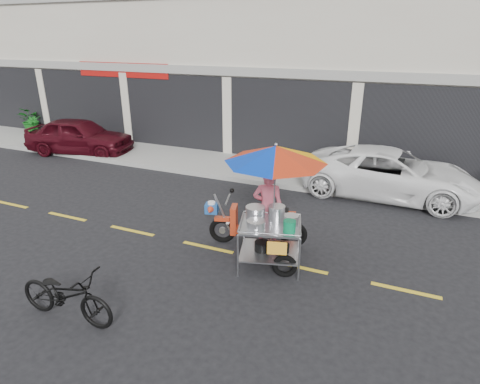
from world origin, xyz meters
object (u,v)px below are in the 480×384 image
at_px(white_pickup, 390,173).
at_px(near_bicycle, 66,295).
at_px(maroon_sedan, 79,136).
at_px(food_vendor_rig, 271,186).

distance_m(white_pickup, near_bicycle, 8.78).
bearing_deg(maroon_sedan, food_vendor_rig, -126.57).
distance_m(near_bicycle, food_vendor_rig, 4.03).
distance_m(maroon_sedan, food_vendor_rig, 10.28).
height_order(near_bicycle, food_vendor_rig, food_vendor_rig).
relative_size(maroon_sedan, white_pickup, 0.84).
relative_size(near_bicycle, food_vendor_rig, 0.62).
distance_m(white_pickup, food_vendor_rig, 5.03).
bearing_deg(maroon_sedan, white_pickup, -100.38).
distance_m(maroon_sedan, near_bicycle, 10.26).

